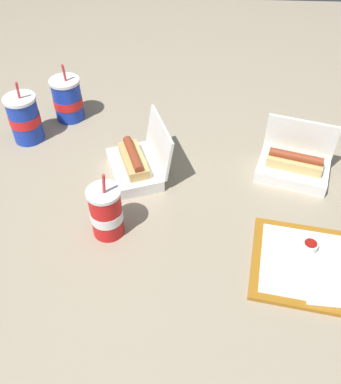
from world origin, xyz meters
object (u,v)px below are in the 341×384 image
Objects in this scene: ketchup_cup at (310,246)px; soda_cup_corner at (68,99)px; food_tray at (327,268)px; clamshell_hotdog_center at (294,165)px; plastic_fork at (295,235)px; clamshell_hotdog_right at (137,163)px; soda_cup_back at (25,119)px; soda_cup_center at (106,212)px.

soda_cup_corner is (-0.75, 0.58, 0.05)m from ketchup_cup.
clamshell_hotdog_center is at bearing 95.66° from food_tray.
clamshell_hotdog_center is (-0.04, 0.36, 0.03)m from food_tray.
clamshell_hotdog_right reaches higher than plastic_fork.
food_tray is 1.84× the size of soda_cup_back.
soda_cup_corner is at bearing 146.53° from plastic_fork.
soda_cup_center is (-0.05, -0.24, 0.03)m from clamshell_hotdog_right.
ketchup_cup is 0.05m from plastic_fork.
food_tray is at bearing -9.53° from soda_cup_center.
soda_cup_back is 0.52m from soda_cup_center.
food_tray is at bearing -33.16° from clamshell_hotdog_right.
clamshell_hotdog_center is 1.13× the size of soda_cup_corner.
soda_cup_back is (-0.11, -0.13, 0.01)m from soda_cup_corner.
ketchup_cup is 0.36× the size of plastic_fork.
food_tray is at bearing -28.74° from soda_cup_back.
soda_cup_corner is at bearing 142.61° from ketchup_cup.
plastic_fork is at bearing 124.62° from ketchup_cup.
soda_cup_corner reaches higher than ketchup_cup.
ketchup_cup is at bearing -52.49° from plastic_fork.
clamshell_hotdog_right is at bearing -177.51° from clamshell_hotdog_center.
soda_cup_center reaches higher than plastic_fork.
soda_cup_back is (-0.86, 0.44, 0.05)m from ketchup_cup.
clamshell_hotdog_right is at bearing -46.61° from soda_cup_corner.
soda_cup_center is (-0.53, -0.26, 0.03)m from clamshell_hotdog_center.
clamshell_hotdog_right is 1.19× the size of soda_cup_center.
soda_cup_corner reaches higher than clamshell_hotdog_right.
clamshell_hotdog_center is at bearing 86.16° from plastic_fork.
clamshell_hotdog_right is 1.18× the size of soda_cup_corner.
soda_cup_center reaches higher than clamshell_hotdog_right.
ketchup_cup is at bearing 124.72° from food_tray.
clamshell_hotdog_right is 0.41m from soda_cup_corner.
soda_cup_center is at bearing -49.77° from soda_cup_back.
soda_cup_corner is at bearing 160.11° from clamshell_hotdog_center.
food_tray is 1.03m from soda_cup_back.
soda_cup_corner is (-0.75, 0.27, 0.03)m from clamshell_hotdog_center.
soda_cup_center is at bearing 170.47° from food_tray.
soda_cup_center reaches higher than clamshell_hotdog_center.
soda_cup_center reaches higher than ketchup_cup.
clamshell_hotdog_center is at bearing -19.89° from soda_cup_corner.
ketchup_cup is 0.95m from soda_cup_corner.
food_tray is at bearing -84.34° from clamshell_hotdog_center.
ketchup_cup is at bearing -37.39° from soda_cup_corner.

